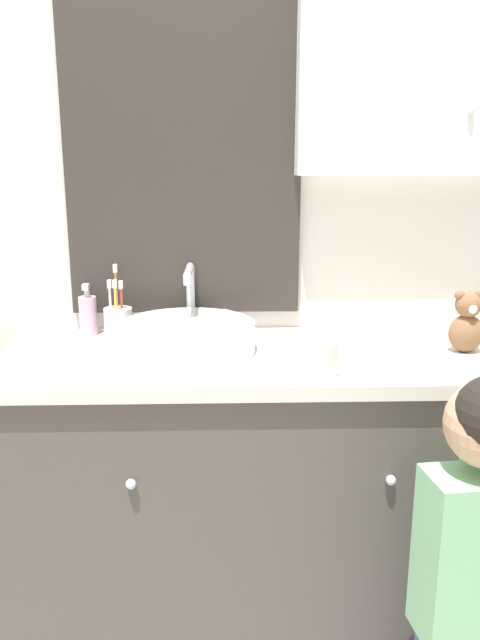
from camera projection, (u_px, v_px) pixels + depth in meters
name	position (u px, v px, depth m)	size (l,w,h in m)	color
wall_back	(259.00, 171.00, 1.77)	(3.20, 0.18, 2.50)	silver
vanity_counter	(255.00, 496.00, 1.70)	(1.32, 0.52, 0.82)	#4C4742
sink_basin	(188.00, 335.00, 1.61)	(0.35, 0.40, 0.20)	white
toothbrush_holder	(118.00, 320.00, 1.74)	(0.08, 0.08, 0.20)	silver
soap_dispenser	(88.00, 314.00, 1.76)	(0.05, 0.05, 0.15)	#CCA3BC
child_figure	(477.00, 548.00, 1.27)	(0.24, 0.46, 0.91)	slate
teddy_bear	(467.00, 323.00, 1.60)	(0.09, 0.08, 0.16)	brown
drinking_cup	(324.00, 361.00, 1.41)	(0.06, 0.06, 0.08)	silver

